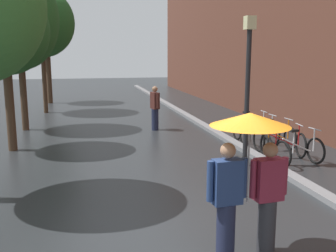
% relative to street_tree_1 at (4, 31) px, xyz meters
% --- Properties ---
extents(ground_plane, '(80.00, 80.00, 0.00)m').
position_rel_street_tree_1_xyz_m(ground_plane, '(3.47, -6.71, -3.45)').
color(ground_plane, '#26282B').
extents(kerb_strip, '(0.30, 36.00, 0.12)m').
position_rel_street_tree_1_xyz_m(kerb_strip, '(6.67, 3.29, -3.39)').
color(kerb_strip, slate).
rests_on(kerb_strip, ground).
extents(street_tree_1, '(2.50, 2.50, 4.72)m').
position_rel_street_tree_1_xyz_m(street_tree_1, '(0.00, 0.00, 0.00)').
color(street_tree_1, '#473323').
rests_on(street_tree_1, ground).
extents(street_tree_2, '(2.84, 2.84, 5.89)m').
position_rel_street_tree_1_xyz_m(street_tree_2, '(-0.04, 3.19, 0.60)').
color(street_tree_2, '#473323').
rests_on(street_tree_2, ground).
extents(street_tree_3, '(3.08, 3.08, 5.84)m').
position_rel_street_tree_1_xyz_m(street_tree_3, '(0.35, 7.45, 0.78)').
color(street_tree_3, '#473323').
rests_on(street_tree_3, ground).
extents(street_tree_4, '(2.61, 2.61, 5.83)m').
position_rel_street_tree_1_xyz_m(street_tree_4, '(0.28, 11.25, 0.75)').
color(street_tree_4, '#473323').
rests_on(street_tree_4, ground).
extents(parked_bicycle_0, '(1.16, 0.83, 0.96)m').
position_rel_street_tree_1_xyz_m(parked_bicycle_0, '(7.42, -3.31, -3.07)').
color(parked_bicycle_0, black).
rests_on(parked_bicycle_0, ground).
extents(parked_bicycle_1, '(1.16, 0.84, 0.96)m').
position_rel_street_tree_1_xyz_m(parked_bicycle_1, '(7.36, -2.57, -3.07)').
color(parked_bicycle_1, black).
rests_on(parked_bicycle_1, ground).
extents(parked_bicycle_2, '(1.10, 0.73, 0.96)m').
position_rel_street_tree_1_xyz_m(parked_bicycle_2, '(7.55, -1.75, -3.07)').
color(parked_bicycle_2, black).
rests_on(parked_bicycle_2, ground).
extents(parked_bicycle_3, '(1.12, 0.76, 0.96)m').
position_rel_street_tree_1_xyz_m(parked_bicycle_3, '(7.45, -0.97, -3.07)').
color(parked_bicycle_3, black).
rests_on(parked_bicycle_3, ground).
extents(parked_bicycle_4, '(1.08, 0.70, 0.96)m').
position_rel_street_tree_1_xyz_m(parked_bicycle_4, '(7.53, -0.18, -3.07)').
color(parked_bicycle_4, black).
rests_on(parked_bicycle_4, ground).
extents(couple_under_umbrella, '(1.23, 1.09, 2.06)m').
position_rel_street_tree_1_xyz_m(couple_under_umbrella, '(4.24, -7.17, -2.09)').
color(couple_under_umbrella, '#1E233D').
rests_on(couple_under_umbrella, ground).
extents(street_lamp_post, '(0.24, 0.24, 3.72)m').
position_rel_street_tree_1_xyz_m(street_lamp_post, '(6.07, -2.97, -1.24)').
color(street_lamp_post, black).
rests_on(street_lamp_post, ground).
extents(pedestrian_walking_midground, '(0.31, 0.58, 1.64)m').
position_rel_street_tree_1_xyz_m(pedestrian_walking_midground, '(4.70, 2.11, -2.61)').
color(pedestrian_walking_midground, '#1E233D').
rests_on(pedestrian_walking_midground, ground).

